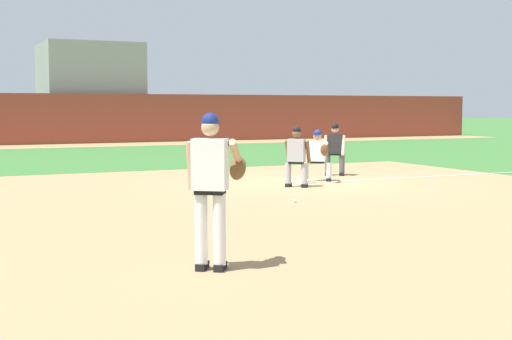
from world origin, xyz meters
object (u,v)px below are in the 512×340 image
baseball (295,201)px  first_base_bag (306,182)px  pitcher (212,181)px  first_baseman (318,153)px  umpire (335,147)px  baserunner (297,154)px

baseball → first_base_bag: bearing=57.6°
first_base_bag → pitcher: bearing=-125.5°
first_baseman → umpire: (1.23, 1.19, 0.06)m
pitcher → baserunner: 8.80m
baseball → baserunner: baserunner is taller
first_base_bag → baserunner: bearing=-132.7°
baserunner → umpire: size_ratio=1.00×
umpire → baseball: bearing=-129.2°
first_base_bag → umpire: size_ratio=0.26×
first_base_bag → umpire: bearing=39.7°
pitcher → first_base_bag: bearing=54.5°
pitcher → baserunner: bearing=55.3°
pitcher → baserunner: (5.01, 7.23, -0.27)m
first_baseman → umpire: size_ratio=0.92×
baserunner → baseball: bearing=-118.9°
first_base_bag → baserunner: baserunner is taller
baseball → pitcher: 6.14m
pitcher → umpire: 11.90m
pitcher → first_baseman: pitcher is taller
baseball → umpire: 5.90m
first_base_bag → umpire: 2.36m
first_base_bag → first_baseman: 0.88m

